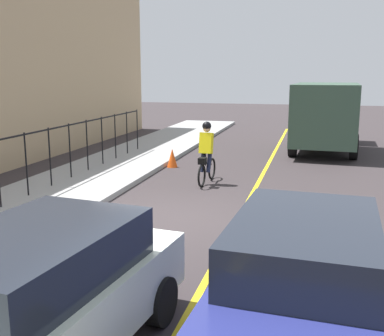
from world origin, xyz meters
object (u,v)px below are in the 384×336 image
cyclist_lead (206,153)px  box_truck_background (326,113)px  traffic_cone_near (172,158)px  patrol_sedan (304,276)px  parked_sedan_rear (28,304)px

cyclist_lead → box_truck_background: (7.13, -3.43, 0.64)m
box_truck_background → cyclist_lead: bearing=157.1°
box_truck_background → traffic_cone_near: (-5.02, 5.12, -1.23)m
box_truck_background → patrol_sedan: bearing=-179.1°
patrol_sedan → traffic_cone_near: 10.86m
cyclist_lead → patrol_sedan: cyclist_lead is taller
cyclist_lead → traffic_cone_near: 2.77m
parked_sedan_rear → traffic_cone_near: bearing=-164.2°
cyclist_lead → patrol_sedan: 8.24m
patrol_sedan → box_truck_background: 14.85m
parked_sedan_rear → cyclist_lead: bearing=-172.4°
parked_sedan_rear → box_truck_background: (16.27, -3.24, 0.73)m
cyclist_lead → box_truck_background: box_truck_background is taller
traffic_cone_near → cyclist_lead: bearing=-141.4°
parked_sedan_rear → box_truck_background: 16.60m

